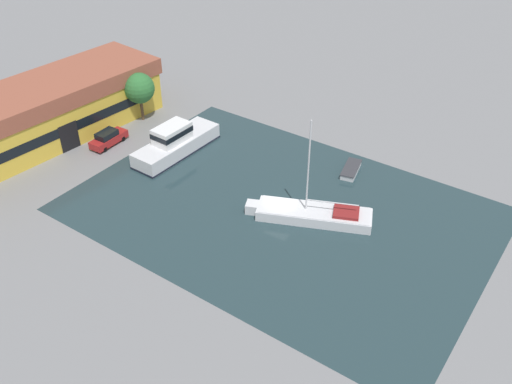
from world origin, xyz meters
TOP-DOWN VIEW (x-y plane):
  - ground_plane at (0.00, 0.00)m, footprint 440.00×440.00m
  - water_canal at (0.00, 0.00)m, footprint 27.69×39.80m
  - warehouse_building at (-3.65, 30.76)m, footprint 29.76×11.83m
  - quay_tree_near_building at (6.06, 24.71)m, footprint 3.77×3.77m
  - parked_car at (-0.81, 23.49)m, footprint 4.81×1.94m
  - sailboat_moored at (0.60, -3.28)m, footprint 7.10×12.03m
  - motor_cruiser at (2.32, 15.81)m, footprint 11.42×3.77m
  - small_dinghy at (10.17, -2.50)m, footprint 4.18×2.39m

SIDE VIEW (x-z plane):
  - ground_plane at x=0.00m, z-range 0.00..0.00m
  - water_canal at x=0.00m, z-range 0.00..0.01m
  - small_dinghy at x=10.17m, z-range 0.01..0.68m
  - sailboat_moored at x=0.60m, z-range -4.72..5.96m
  - parked_car at x=-0.81m, z-range -0.01..1.79m
  - motor_cruiser at x=2.32m, z-range -0.50..3.15m
  - warehouse_building at x=-3.65m, z-range 0.04..6.70m
  - quay_tree_near_building at x=6.06m, z-range 1.19..7.37m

